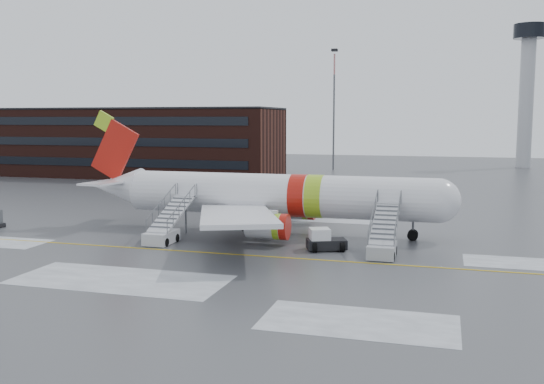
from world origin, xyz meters
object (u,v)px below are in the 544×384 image
(airliner, at_px, (268,195))
(pushback_tug, at_px, (324,240))
(airstair_aft, at_px, (165,229))
(airstair_fwd, at_px, (383,241))

(airliner, height_order, pushback_tug, airliner)
(airliner, distance_m, airstair_aft, 9.96)
(pushback_tug, bearing_deg, airstair_fwd, -6.39)
(airliner, distance_m, airstair_fwd, 13.07)
(airstair_fwd, bearing_deg, airstair_aft, 180.00)
(airliner, relative_size, airstair_aft, 4.55)
(airliner, height_order, airstair_fwd, airliner)
(airstair_fwd, relative_size, pushback_tug, 2.23)
(airstair_fwd, height_order, pushback_tug, airstair_fwd)
(pushback_tug, bearing_deg, airstair_aft, -177.78)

